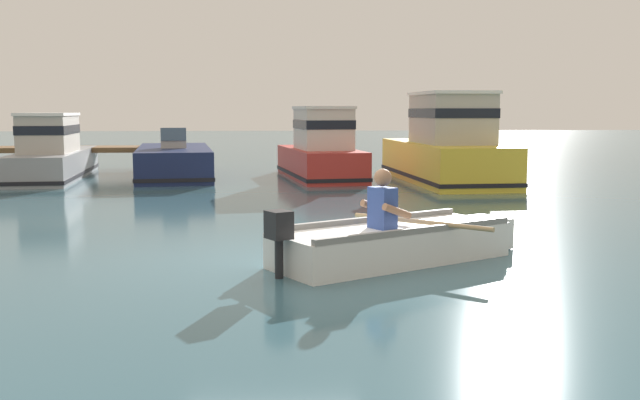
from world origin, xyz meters
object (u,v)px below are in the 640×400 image
moored_boat_navy (174,163)px  moored_boat_red (321,152)px  rowboat_with_person (396,242)px  moored_boat_yellow (446,149)px  moored_boat_grey (53,154)px

moored_boat_navy → moored_boat_red: bearing=-13.3°
rowboat_with_person → moored_boat_yellow: moored_boat_yellow is taller
moored_boat_navy → moored_boat_yellow: (7.49, -2.20, 0.48)m
moored_boat_red → moored_boat_navy: bearing=166.7°
rowboat_with_person → moored_boat_red: moored_boat_red is taller
rowboat_with_person → moored_boat_yellow: 10.66m
moored_boat_navy → moored_boat_yellow: moored_boat_yellow is taller
moored_boat_grey → moored_boat_yellow: moored_boat_yellow is taller
moored_boat_navy → moored_boat_yellow: bearing=-16.3°
rowboat_with_person → moored_boat_grey: size_ratio=0.55×
rowboat_with_person → moored_boat_grey: (-7.56, 11.98, 0.43)m
rowboat_with_person → moored_boat_red: (-0.02, 11.33, 0.49)m
moored_boat_grey → rowboat_with_person: bearing=-57.7°
rowboat_with_person → moored_boat_red: bearing=90.1°
moored_boat_grey → moored_boat_yellow: 10.98m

